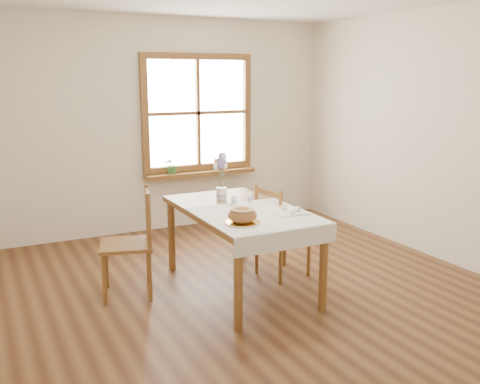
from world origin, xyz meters
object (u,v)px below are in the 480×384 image
object	(u,v)px
chair_right	(283,231)
flower_vase	(221,194)
chair_left	(126,243)
bread_plate	(242,223)
dining_table	(240,218)

from	to	relation	value
chair_right	flower_vase	distance (m)	0.69
chair_left	bread_plate	distance (m)	1.13
chair_right	dining_table	bearing A→B (deg)	92.23
flower_vase	chair_right	bearing A→B (deg)	-28.80
chair_right	flower_vase	xyz separation A→B (m)	(-0.52, 0.29, 0.36)
chair_right	flower_vase	bearing A→B (deg)	51.93
chair_left	chair_right	world-z (taller)	chair_left
dining_table	chair_left	bearing A→B (deg)	161.62
flower_vase	bread_plate	bearing A→B (deg)	-104.25
bread_plate	chair_right	bearing A→B (deg)	38.46
dining_table	bread_plate	size ratio (longest dim) A/B	5.92
dining_table	chair_right	bearing A→B (deg)	11.50
dining_table	chair_left	xyz separation A→B (m)	(-0.96, 0.32, -0.19)
dining_table	chair_right	xyz separation A→B (m)	(0.52, 0.11, -0.22)
chair_left	bread_plate	xyz separation A→B (m)	(0.73, -0.80, 0.29)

